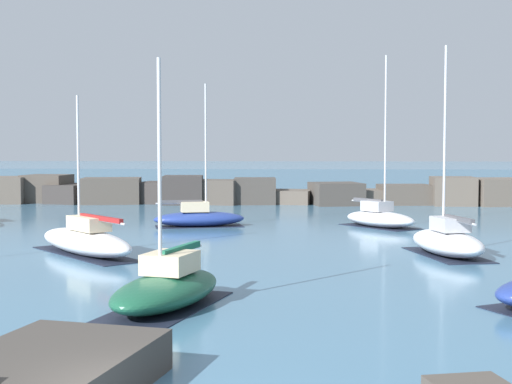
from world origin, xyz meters
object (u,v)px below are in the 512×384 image
at_px(sailboat_moored_5, 380,217).
at_px(sailboat_moored_7, 167,287).
at_px(sailboat_moored_0, 86,240).
at_px(sailboat_moored_1, 199,217).
at_px(sailboat_moored_2, 447,241).

height_order(sailboat_moored_5, sailboat_moored_7, sailboat_moored_5).
bearing_deg(sailboat_moored_5, sailboat_moored_0, -139.11).
relative_size(sailboat_moored_0, sailboat_moored_5, 0.69).
height_order(sailboat_moored_1, sailboat_moored_5, sailboat_moored_5).
xyz_separation_m(sailboat_moored_0, sailboat_moored_1, (3.52, 12.52, -0.08)).
relative_size(sailboat_moored_1, sailboat_moored_2, 0.93).
bearing_deg(sailboat_moored_2, sailboat_moored_0, -177.16).
distance_m(sailboat_moored_0, sailboat_moored_7, 12.29).
height_order(sailboat_moored_2, sailboat_moored_7, sailboat_moored_2).
bearing_deg(sailboat_moored_7, sailboat_moored_0, 118.77).
bearing_deg(sailboat_moored_5, sailboat_moored_1, -177.39).
bearing_deg(sailboat_moored_2, sailboat_moored_1, 138.83).
height_order(sailboat_moored_2, sailboat_moored_5, sailboat_moored_5).
bearing_deg(sailboat_moored_0, sailboat_moored_7, -61.23).
height_order(sailboat_moored_0, sailboat_moored_7, sailboat_moored_7).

